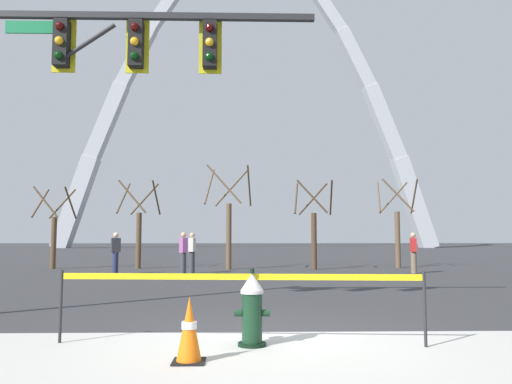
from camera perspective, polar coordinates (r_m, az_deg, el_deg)
The scene contains 15 objects.
ground_plane at distance 7.29m, azimuth 1.69°, elevation -16.21°, with size 240.00×240.00×0.00m, color #333335.
fire_hydrant at distance 6.61m, azimuth -0.45°, elevation -13.24°, with size 0.46×0.48×0.99m.
caution_tape_barrier at distance 6.64m, azimuth -1.92°, elevation -11.61°, with size 4.77×0.41×0.96m.
traffic_cone_by_hydrant at distance 5.83m, azimuth -7.62°, elevation -15.36°, with size 0.36×0.36×0.73m.
traffic_signal_gantry at distance 10.16m, azimuth -19.55°, elevation 11.54°, with size 6.42×0.44×6.00m.
monument_arch at distance 71.32m, azimuth -1.09°, elevation 9.53°, with size 52.82×2.17×44.26m.
tree_far_left at distance 24.36m, azimuth -22.05°, elevation -4.29°, with size 1.70×1.71×3.66m.
tree_left_mid at distance 23.47m, azimuth -13.22°, elevation -4.18°, with size 1.83×1.84×3.97m.
tree_center_left at distance 22.26m, azimuth -3.13°, elevation -3.58°, with size 2.09×2.11×4.56m.
tree_center_right at distance 22.21m, azimuth 6.60°, elevation -4.32°, with size 1.80×1.81×3.89m.
tree_right_mid at distance 24.23m, azimuth 15.80°, elevation -4.02°, with size 1.89×1.90×4.09m.
pedestrian_walking_left at distance 18.81m, azimuth -8.29°, elevation -6.92°, with size 0.35×0.39×1.59m.
pedestrian_standing_center at distance 19.89m, azimuth -7.31°, elevation -6.83°, with size 0.28×0.38×1.59m.
pedestrian_walking_right at distance 20.63m, azimuth 17.51°, elevation -6.58°, with size 0.24×0.36×1.59m.
pedestrian_near_trees at distance 19.95m, azimuth -15.72°, elevation -6.68°, with size 0.39×0.33×1.59m.
Camera 1 is at (-0.39, -7.14, 1.39)m, focal length 35.09 mm.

